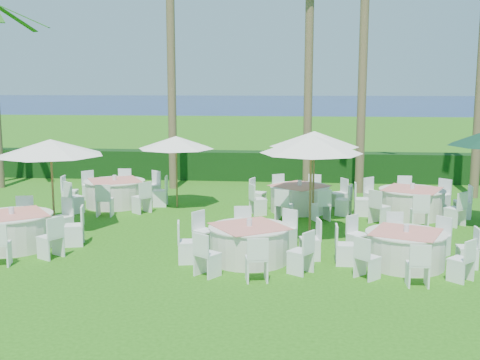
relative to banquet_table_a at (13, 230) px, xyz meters
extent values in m
plane|color=#215E10|center=(5.67, -0.86, -0.46)|extent=(120.00, 120.00, 0.00)
cube|color=black|center=(5.67, 11.14, 0.14)|extent=(34.00, 1.00, 1.20)
plane|color=#061444|center=(5.67, 101.14, -0.46)|extent=(260.00, 260.00, 0.00)
cylinder|color=beige|center=(0.00, 0.00, -0.04)|extent=(1.91, 1.91, 0.83)
cylinder|color=beige|center=(0.00, 0.00, 0.38)|extent=(1.99, 1.99, 0.03)
cube|color=#DD796A|center=(0.00, 0.00, 0.41)|extent=(2.16, 2.16, 0.01)
cylinder|color=silver|center=(0.00, 0.00, 0.49)|extent=(0.13, 0.13, 0.18)
cube|color=white|center=(1.44, 0.39, 0.04)|extent=(0.57, 0.57, 0.99)
cube|color=white|center=(0.74, 1.29, 0.04)|extent=(0.63, 0.63, 0.99)
cube|color=white|center=(-0.39, 1.44, 0.04)|extent=(0.57, 0.57, 0.99)
cube|color=white|center=(1.29, -0.74, 0.04)|extent=(0.63, 0.63, 0.99)
cylinder|color=beige|center=(5.97, -0.52, -0.06)|extent=(1.82, 1.82, 0.79)
cylinder|color=beige|center=(5.97, -0.52, 0.34)|extent=(1.90, 1.90, 0.03)
cube|color=#DD796A|center=(5.97, -0.52, 0.37)|extent=(2.04, 2.04, 0.01)
cylinder|color=silver|center=(5.97, -0.52, 0.45)|extent=(0.13, 0.13, 0.17)
cube|color=white|center=(7.37, -0.25, 0.02)|extent=(0.52, 0.52, 0.95)
cube|color=white|center=(6.77, 0.66, 0.02)|extent=(0.62, 0.62, 0.95)
cube|color=white|center=(5.70, 0.88, 0.02)|extent=(0.52, 0.52, 0.95)
cube|color=white|center=(4.79, 0.28, 0.02)|extent=(0.62, 0.62, 0.95)
cube|color=white|center=(4.57, -0.79, 0.02)|extent=(0.52, 0.52, 0.95)
cube|color=white|center=(5.18, -1.70, 0.02)|extent=(0.62, 0.62, 0.95)
cube|color=white|center=(6.24, -1.92, 0.02)|extent=(0.52, 0.52, 0.95)
cube|color=white|center=(7.15, -1.31, 0.02)|extent=(0.62, 0.62, 0.95)
cylinder|color=beige|center=(9.50, -0.55, -0.08)|extent=(1.73, 1.73, 0.75)
cylinder|color=beige|center=(9.50, -0.55, 0.30)|extent=(1.80, 1.80, 0.03)
cube|color=#DD796A|center=(9.50, -0.55, 0.33)|extent=(1.82, 1.82, 0.01)
cylinder|color=silver|center=(9.50, -0.55, 0.41)|extent=(0.12, 0.12, 0.16)
cube|color=white|center=(10.44, 0.42, -0.01)|extent=(0.60, 0.60, 0.90)
cube|color=white|center=(9.48, 0.80, -0.01)|extent=(0.43, 0.43, 0.90)
cube|color=white|center=(8.53, 0.39, -0.01)|extent=(0.60, 0.60, 0.90)
cube|color=white|center=(8.15, -0.57, -0.01)|extent=(0.43, 0.43, 0.90)
cube|color=white|center=(8.55, -1.52, -0.01)|extent=(0.60, 0.60, 0.90)
cube|color=white|center=(9.52, -1.90, -0.01)|extent=(0.43, 0.43, 0.90)
cube|color=white|center=(10.47, -1.49, -0.01)|extent=(0.60, 0.60, 0.90)
cube|color=white|center=(10.85, -0.53, -0.01)|extent=(0.43, 0.43, 0.90)
cylinder|color=beige|center=(0.98, 5.25, -0.04)|extent=(1.93, 1.93, 0.84)
cylinder|color=beige|center=(0.98, 5.25, 0.39)|extent=(2.01, 2.01, 0.03)
cube|color=#DD796A|center=(0.98, 5.25, 0.41)|extent=(2.10, 2.10, 0.01)
cylinder|color=silver|center=(0.98, 5.25, 0.50)|extent=(0.13, 0.13, 0.18)
cube|color=white|center=(2.48, 5.39, 0.04)|extent=(0.51, 0.51, 1.00)
cube|color=white|center=(1.94, 6.41, 0.04)|extent=(0.66, 0.66, 1.00)
cube|color=white|center=(0.83, 6.74, 0.04)|extent=(0.51, 0.51, 1.00)
cube|color=white|center=(-0.18, 6.20, 0.04)|extent=(0.66, 0.66, 1.00)
cube|color=white|center=(-0.52, 5.10, 0.04)|extent=(0.51, 0.51, 1.00)
cube|color=white|center=(0.02, 4.08, 0.04)|extent=(0.66, 0.66, 1.00)
cube|color=white|center=(1.12, 3.75, 0.04)|extent=(0.51, 0.51, 1.00)
cube|color=white|center=(2.14, 4.29, 0.04)|extent=(0.66, 0.66, 1.00)
cylinder|color=beige|center=(7.10, 5.05, -0.06)|extent=(1.84, 1.84, 0.80)
cylinder|color=beige|center=(7.10, 5.05, 0.35)|extent=(1.92, 1.92, 0.03)
cube|color=#DD796A|center=(7.10, 5.05, 0.38)|extent=(2.10, 2.10, 0.01)
cylinder|color=silver|center=(7.10, 5.05, 0.46)|extent=(0.13, 0.13, 0.17)
cube|color=white|center=(8.39, 5.70, 0.02)|extent=(0.60, 0.60, 0.96)
cube|color=white|center=(7.55, 6.42, 0.02)|extent=(0.57, 0.57, 0.96)
cube|color=white|center=(6.46, 6.33, 0.02)|extent=(0.60, 0.60, 0.96)
cube|color=white|center=(5.74, 5.50, 0.02)|extent=(0.57, 0.57, 0.96)
cube|color=white|center=(5.82, 4.40, 0.02)|extent=(0.60, 0.60, 0.96)
cube|color=white|center=(6.65, 3.68, 0.02)|extent=(0.57, 0.57, 0.96)
cube|color=white|center=(7.75, 3.77, 0.02)|extent=(0.60, 0.60, 0.96)
cube|color=white|center=(8.47, 4.60, 0.02)|extent=(0.57, 0.57, 0.96)
cylinder|color=beige|center=(10.53, 4.58, -0.04)|extent=(1.92, 1.92, 0.83)
cylinder|color=beige|center=(10.53, 4.58, 0.39)|extent=(2.00, 2.00, 0.03)
cube|color=#DD796A|center=(10.53, 4.58, 0.41)|extent=(2.05, 2.05, 0.01)
cylinder|color=silver|center=(10.53, 4.58, 0.50)|extent=(0.13, 0.13, 0.18)
cube|color=white|center=(11.63, 5.61, 0.04)|extent=(0.66, 0.66, 1.00)
cube|color=white|center=(10.58, 6.08, 0.04)|extent=(0.48, 0.48, 1.00)
cube|color=white|center=(9.50, 5.67, 0.04)|extent=(0.66, 0.66, 1.00)
cube|color=white|center=(9.03, 4.62, 0.04)|extent=(0.48, 0.48, 1.00)
cube|color=white|center=(9.44, 3.55, 0.04)|extent=(0.66, 0.66, 1.00)
cube|color=white|center=(10.49, 3.08, 0.04)|extent=(0.48, 0.48, 1.00)
cube|color=white|center=(11.56, 3.48, 0.04)|extent=(0.66, 0.66, 1.00)
cube|color=white|center=(12.03, 4.53, 0.04)|extent=(0.48, 0.48, 1.00)
cylinder|color=brown|center=(0.32, 1.78, 0.77)|extent=(0.06, 0.06, 2.46)
cone|color=white|center=(0.32, 1.78, 1.88)|extent=(2.91, 2.91, 0.44)
sphere|color=brown|center=(0.32, 1.78, 2.03)|extent=(0.10, 0.10, 0.10)
cylinder|color=brown|center=(7.39, 1.55, 0.87)|extent=(0.06, 0.06, 2.66)
cone|color=white|center=(7.39, 1.55, 2.07)|extent=(2.67, 2.67, 0.48)
sphere|color=brown|center=(7.39, 1.55, 2.24)|extent=(0.11, 0.11, 0.11)
cylinder|color=brown|center=(3.07, 5.27, 0.68)|extent=(0.05, 0.05, 2.27)
cone|color=white|center=(3.07, 5.27, 1.70)|extent=(2.49, 2.49, 0.41)
sphere|color=brown|center=(3.07, 5.27, 1.84)|extent=(0.09, 0.09, 0.09)
cylinder|color=brown|center=(7.51, 3.88, 0.83)|extent=(0.06, 0.06, 2.57)
cone|color=white|center=(7.51, 3.88, 1.98)|extent=(2.63, 2.63, 0.46)
sphere|color=brown|center=(7.51, 3.88, 2.14)|extent=(0.10, 0.10, 0.10)
cylinder|color=brown|center=(2.19, 8.82, 4.54)|extent=(0.32, 0.32, 9.99)
cylinder|color=brown|center=(7.37, 9.05, 4.94)|extent=(0.32, 0.32, 10.79)
cylinder|color=brown|center=(9.32, 8.59, 4.28)|extent=(0.32, 0.32, 9.47)
cube|color=#1D5A16|center=(-3.51, 8.41, 6.16)|extent=(2.22, 0.54, 1.00)
cube|color=#1D5A16|center=(-4.17, 9.28, 6.16)|extent=(1.12, 2.14, 1.00)
camera|label=1|loc=(7.12, -13.93, 3.64)|focal=45.00mm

